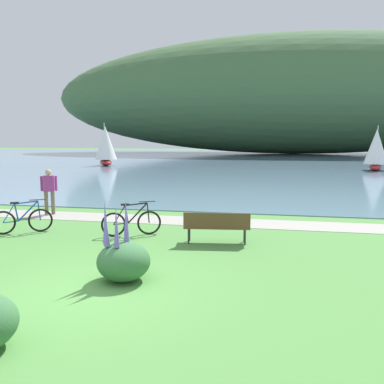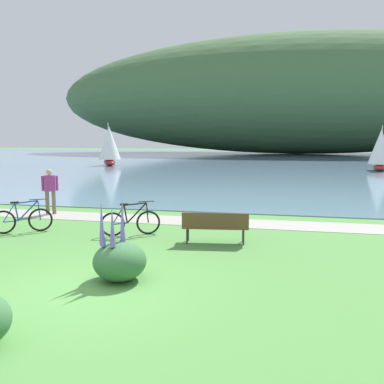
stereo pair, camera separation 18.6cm
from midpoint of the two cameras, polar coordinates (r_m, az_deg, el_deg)
ground_plane at (r=8.12m, az=-14.23°, el=-13.33°), size 200.00×200.00×0.00m
bay_water at (r=55.40m, az=8.76°, el=4.55°), size 180.00×80.00×0.04m
distant_hillside at (r=76.52m, az=14.91°, el=13.04°), size 89.72×28.00×20.87m
shoreline_path at (r=14.27m, az=-1.99°, el=-3.99°), size 60.00×1.50×0.01m
park_bench_near_camera at (r=11.11m, az=3.76°, el=-4.63°), size 1.85×0.70×0.88m
bicycle_leaning_near_bench at (r=13.39m, az=-22.36°, el=-3.62°), size 1.53×1.00×1.01m
bicycle_beside_path at (r=12.16m, az=-8.15°, el=-4.21°), size 1.61×0.84×1.01m
person_at_shoreline at (r=16.16m, az=-18.98°, el=0.46°), size 0.57×0.34×1.71m
echium_bush_mid_cluster at (r=8.43m, az=-9.52°, el=-9.31°), size 1.08×1.08×1.68m
sailboat_nearest_to_shore at (r=38.97m, az=25.07°, el=5.44°), size 2.50×3.48×3.94m
sailboat_toward_hillside at (r=42.85m, az=-11.39°, el=6.43°), size 3.17×3.73×4.40m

